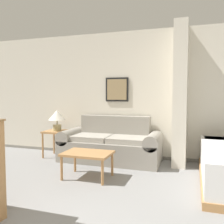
# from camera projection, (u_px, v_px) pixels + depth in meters

# --- Properties ---
(wall_back) EXTENTS (7.44, 0.16, 2.60)m
(wall_back) POSITION_uv_depth(u_px,v_px,m) (139.00, 95.00, 5.16)
(wall_back) COLOR silver
(wall_back) RESTS_ON ground_plane
(wall_partition_pillar) EXTENTS (0.24, 0.58, 2.60)m
(wall_partition_pillar) POSITION_uv_depth(u_px,v_px,m) (180.00, 95.00, 4.56)
(wall_partition_pillar) COLOR silver
(wall_partition_pillar) RESTS_ON ground_plane
(couch) EXTENTS (1.97, 0.84, 0.87)m
(couch) POSITION_uv_depth(u_px,v_px,m) (111.00, 145.00, 4.91)
(couch) COLOR gray
(couch) RESTS_ON ground_plane
(coffee_table) EXTENTS (0.74, 0.53, 0.41)m
(coffee_table) POSITION_uv_depth(u_px,v_px,m) (88.00, 155.00, 3.89)
(coffee_table) COLOR #B27F4C
(coffee_table) RESTS_ON ground_plane
(side_table) EXTENTS (0.49, 0.49, 0.55)m
(side_table) POSITION_uv_depth(u_px,v_px,m) (57.00, 135.00, 5.22)
(side_table) COLOR #B27F4C
(side_table) RESTS_ON ground_plane
(table_lamp) EXTENTS (0.36, 0.36, 0.43)m
(table_lamp) POSITION_uv_depth(u_px,v_px,m) (57.00, 117.00, 5.20)
(table_lamp) COLOR tan
(table_lamp) RESTS_ON side_table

